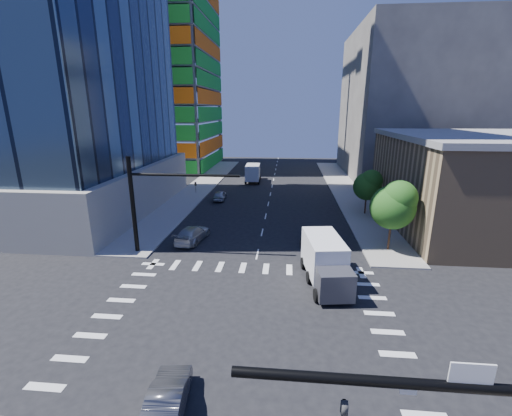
# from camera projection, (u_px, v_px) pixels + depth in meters

# --- Properties ---
(ground) EXTENTS (160.00, 160.00, 0.00)m
(ground) POSITION_uv_depth(u_px,v_px,m) (240.00, 334.00, 20.80)
(ground) COLOR black
(ground) RESTS_ON ground
(road_markings) EXTENTS (20.00, 20.00, 0.01)m
(road_markings) POSITION_uv_depth(u_px,v_px,m) (240.00, 334.00, 20.79)
(road_markings) COLOR silver
(road_markings) RESTS_ON ground
(sidewalk_ne) EXTENTS (5.00, 60.00, 0.15)m
(sidewalk_ne) POSITION_uv_depth(u_px,v_px,m) (345.00, 190.00, 57.95)
(sidewalk_ne) COLOR gray
(sidewalk_ne) RESTS_ON ground
(sidewalk_nw) EXTENTS (5.00, 60.00, 0.15)m
(sidewalk_nw) POSITION_uv_depth(u_px,v_px,m) (201.00, 187.00, 60.15)
(sidewalk_nw) COLOR gray
(sidewalk_nw) RESTS_ON ground
(construction_building) EXTENTS (25.16, 34.50, 70.60)m
(construction_building) POSITION_uv_depth(u_px,v_px,m) (154.00, 56.00, 75.66)
(construction_building) COLOR gray
(construction_building) RESTS_ON ground
(commercial_building) EXTENTS (20.50, 22.50, 10.60)m
(commercial_building) POSITION_uv_depth(u_px,v_px,m) (488.00, 182.00, 38.17)
(commercial_building) COLOR #947856
(commercial_building) RESTS_ON ground
(bg_building_ne) EXTENTS (24.00, 30.00, 28.00)m
(bg_building_ne) POSITION_uv_depth(u_px,v_px,m) (413.00, 105.00, 67.17)
(bg_building_ne) COLOR #5A5451
(bg_building_ne) RESTS_ON ground
(signal_mast_nw) EXTENTS (10.20, 0.40, 9.00)m
(signal_mast_nw) POSITION_uv_depth(u_px,v_px,m) (148.00, 197.00, 31.16)
(signal_mast_nw) COLOR black
(signal_mast_nw) RESTS_ON sidewalk_nw
(tree_south) EXTENTS (4.16, 4.16, 6.82)m
(tree_south) POSITION_uv_depth(u_px,v_px,m) (395.00, 204.00, 31.69)
(tree_south) COLOR #382316
(tree_south) RESTS_ON sidewalk_ne
(tree_north) EXTENTS (3.54, 3.52, 5.78)m
(tree_north) POSITION_uv_depth(u_px,v_px,m) (368.00, 185.00, 43.34)
(tree_north) COLOR #382316
(tree_north) RESTS_ON sidewalk_ne
(car_nb_far) EXTENTS (3.11, 4.95, 1.28)m
(car_nb_far) POSITION_uv_depth(u_px,v_px,m) (314.00, 236.00, 35.18)
(car_nb_far) COLOR black
(car_nb_far) RESTS_ON ground
(car_sb_near) EXTENTS (2.98, 5.67, 1.57)m
(car_sb_near) POSITION_uv_depth(u_px,v_px,m) (192.00, 234.00, 35.30)
(car_sb_near) COLOR #BEBEBE
(car_sb_near) RESTS_ON ground
(car_sb_mid) EXTENTS (1.90, 4.29, 1.44)m
(car_sb_mid) POSITION_uv_depth(u_px,v_px,m) (220.00, 195.00, 51.49)
(car_sb_mid) COLOR #B1B5B9
(car_sb_mid) RESTS_ON ground
(car_sb_cross) EXTENTS (2.08, 4.64, 1.48)m
(car_sb_cross) POSITION_uv_depth(u_px,v_px,m) (167.00, 401.00, 15.13)
(car_sb_cross) COLOR #515257
(car_sb_cross) RESTS_ON ground
(box_truck_near) EXTENTS (3.68, 6.92, 3.46)m
(box_truck_near) POSITION_uv_depth(u_px,v_px,m) (326.00, 266.00, 26.34)
(box_truck_near) COLOR black
(box_truck_near) RESTS_ON ground
(box_truck_far) EXTENTS (2.91, 6.41, 3.32)m
(box_truck_far) POSITION_uv_depth(u_px,v_px,m) (253.00, 174.00, 64.66)
(box_truck_far) COLOR black
(box_truck_far) RESTS_ON ground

